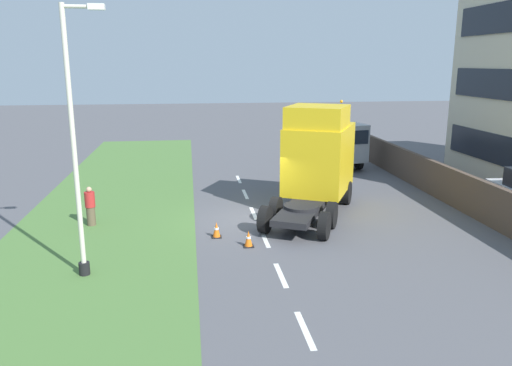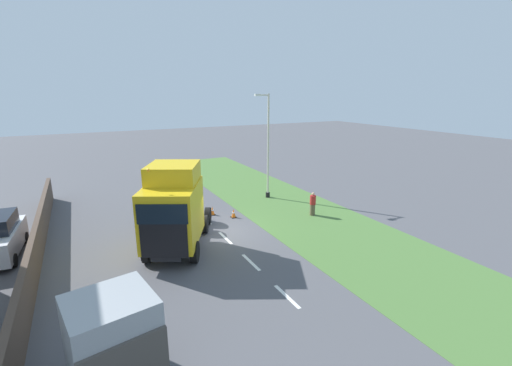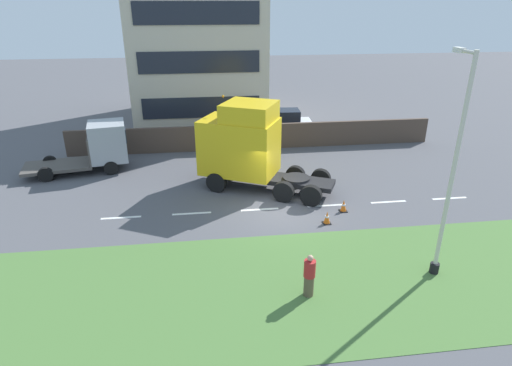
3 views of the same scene
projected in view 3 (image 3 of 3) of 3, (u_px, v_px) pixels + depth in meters
ground_plane at (278, 208)px, 20.37m from camera, size 120.00×120.00×0.00m
grass_verge at (309, 285)px, 14.90m from camera, size 7.00×44.00×0.01m
lane_markings at (293, 207)px, 20.45m from camera, size 0.16×17.80×0.00m
boundary_wall at (255, 137)px, 28.24m from camera, size 0.25×24.00×1.66m
building_block at (199, 51)px, 33.97m from camera, size 10.60×9.77×11.84m
lorry_cab at (245, 146)px, 21.92m from camera, size 5.20×6.97×4.65m
flatbed_truck at (100, 146)px, 24.50m from camera, size 3.10×5.97×2.76m
parked_car at (281, 126)px, 29.97m from camera, size 2.08×4.39×2.14m
lamp_post at (450, 180)px, 14.21m from camera, size 1.28×0.32×7.81m
pedestrian at (309, 276)px, 14.09m from camera, size 0.39×0.39×1.57m
traffic_cone_lead at (344, 206)px, 19.99m from camera, size 0.36×0.36×0.58m
traffic_cone_trailing at (327, 218)px, 18.90m from camera, size 0.36×0.36×0.58m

